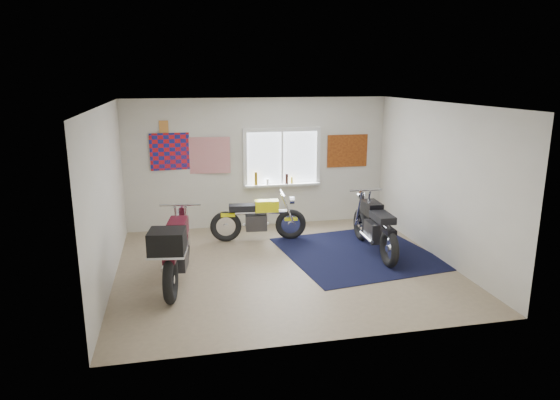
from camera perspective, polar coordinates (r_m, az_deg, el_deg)
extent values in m
plane|color=#9E896B|center=(8.49, 0.46, -7.59)|extent=(5.50, 5.50, 0.00)
plane|color=white|center=(7.91, 0.50, 10.91)|extent=(5.50, 5.50, 0.00)
plane|color=silver|center=(10.51, -2.47, 4.25)|extent=(5.50, 0.00, 5.50)
plane|color=silver|center=(5.77, 5.88, -4.01)|extent=(5.50, 0.00, 5.50)
plane|color=silver|center=(7.98, -19.17, 0.35)|extent=(0.00, 5.00, 5.00)
plane|color=silver|center=(9.08, 17.69, 2.06)|extent=(0.00, 5.00, 5.00)
cube|color=black|center=(9.20, 8.85, -5.99)|extent=(2.83, 2.91, 0.01)
cube|color=white|center=(10.57, 0.22, 4.87)|extent=(1.50, 0.02, 1.10)
cube|color=white|center=(10.48, 0.24, 8.04)|extent=(1.66, 0.06, 0.08)
cube|color=white|center=(10.66, 0.23, 1.72)|extent=(1.66, 0.06, 0.08)
cube|color=white|center=(10.42, -4.03, 4.70)|extent=(0.08, 0.06, 1.10)
cube|color=white|center=(10.75, 4.37, 4.98)|extent=(0.08, 0.06, 1.10)
cube|color=white|center=(10.55, 0.24, 4.86)|extent=(0.04, 0.06, 1.10)
cube|color=white|center=(10.60, 0.30, 1.76)|extent=(1.60, 0.16, 0.04)
cylinder|color=#825F12|center=(10.45, -2.77, 2.47)|extent=(0.07, 0.07, 0.28)
cylinder|color=white|center=(10.51, -1.43, 2.10)|extent=(0.06, 0.06, 0.12)
cylinder|color=black|center=(10.58, 0.78, 2.46)|extent=(0.06, 0.06, 0.22)
cylinder|color=yellow|center=(10.62, 1.37, 2.27)|extent=(0.05, 0.05, 0.14)
plane|color=red|center=(10.30, -11.88, 5.46)|extent=(1.00, 0.07, 1.00)
plane|color=red|center=(10.31, -8.23, 5.06)|extent=(0.90, 0.09, 0.90)
cube|color=#C47C38|center=(10.24, -13.15, 8.16)|extent=(0.18, 0.02, 0.24)
cube|color=#A54C14|center=(10.94, 7.70, 5.59)|extent=(0.90, 0.03, 0.70)
torus|color=black|center=(9.80, 1.23, -2.78)|extent=(0.61, 0.17, 0.61)
torus|color=black|center=(9.70, -6.21, -3.03)|extent=(0.61, 0.17, 0.61)
cylinder|color=silver|center=(9.80, 1.23, -2.78)|extent=(0.11, 0.10, 0.10)
cylinder|color=silver|center=(9.70, -6.21, -3.03)|extent=(0.11, 0.10, 0.10)
cylinder|color=silver|center=(9.65, -2.48, -1.42)|extent=(1.14, 0.18, 0.08)
cube|color=#29292B|center=(9.71, -2.74, -2.57)|extent=(0.43, 0.29, 0.31)
cylinder|color=silver|center=(9.87, -2.80, -2.83)|extent=(0.50, 0.11, 0.06)
cube|color=#ECEA0C|center=(9.64, -1.53, -0.67)|extent=(0.47, 0.27, 0.22)
cube|color=black|center=(9.61, -4.38, -0.86)|extent=(0.52, 0.30, 0.11)
cube|color=#ECEA0C|center=(9.63, -5.98, -1.63)|extent=(0.28, 0.17, 0.07)
cube|color=#ECEA0C|center=(9.76, 1.24, -2.17)|extent=(0.26, 0.15, 0.05)
cylinder|color=silver|center=(9.61, 0.29, 0.75)|extent=(0.08, 0.56, 0.03)
cylinder|color=silver|center=(9.67, 1.35, -0.06)|extent=(0.10, 0.15, 0.14)
torus|color=black|center=(9.86, 9.25, -2.75)|extent=(0.16, 0.65, 0.65)
torus|color=black|center=(8.58, 12.38, -5.44)|extent=(0.16, 0.65, 0.65)
cylinder|color=silver|center=(9.86, 9.25, -2.75)|extent=(0.11, 0.12, 0.11)
cylinder|color=silver|center=(8.58, 12.38, -5.44)|extent=(0.11, 0.12, 0.11)
cylinder|color=silver|center=(9.12, 10.79, -2.10)|extent=(0.14, 1.29, 0.09)
cube|color=#29292B|center=(9.14, 10.84, -3.55)|extent=(0.30, 0.47, 0.35)
cylinder|color=silver|center=(9.11, 9.85, -4.23)|extent=(0.09, 0.57, 0.07)
cube|color=black|center=(9.25, 10.43, -0.94)|extent=(0.28, 0.52, 0.25)
cube|color=black|center=(8.77, 11.65, -1.96)|extent=(0.31, 0.57, 0.12)
cube|color=black|center=(8.53, 12.36, -3.45)|extent=(0.17, 0.31, 0.08)
cube|color=black|center=(9.82, 9.27, -2.06)|extent=(0.15, 0.29, 0.05)
cylinder|color=silver|center=(9.50, 9.78, 1.15)|extent=(0.64, 0.06, 0.04)
cylinder|color=silver|center=(9.73, 9.33, 0.47)|extent=(0.17, 0.11, 0.16)
torus|color=black|center=(8.65, -10.95, -5.05)|extent=(0.24, 0.71, 0.70)
torus|color=black|center=(7.26, -12.39, -8.89)|extent=(0.24, 0.71, 0.70)
cylinder|color=silver|center=(8.65, -10.95, -5.05)|extent=(0.12, 0.13, 0.12)
cylinder|color=silver|center=(7.26, -12.39, -8.89)|extent=(0.12, 0.13, 0.12)
cylinder|color=silver|center=(7.84, -11.72, -4.60)|extent=(0.29, 1.35, 0.10)
cube|color=#29292B|center=(7.87, -11.69, -6.35)|extent=(0.37, 0.52, 0.36)
cylinder|color=silver|center=(7.93, -12.88, -7.08)|extent=(0.16, 0.59, 0.07)
cube|color=#420A15|center=(7.98, -11.59, -3.14)|extent=(0.35, 0.57, 0.26)
cube|color=black|center=(7.45, -12.15, -4.58)|extent=(0.38, 0.63, 0.13)
cube|color=#420A15|center=(7.20, -12.45, -6.52)|extent=(0.22, 0.34, 0.09)
cube|color=#420A15|center=(8.61, -10.99, -4.24)|extent=(0.19, 0.32, 0.05)
cylinder|color=silver|center=(8.25, -11.35, -0.55)|extent=(0.66, 0.13, 0.04)
cylinder|color=silver|center=(8.50, -11.11, -1.31)|extent=(0.18, 0.13, 0.17)
cube|color=black|center=(6.95, -12.78, -4.67)|extent=(0.54, 0.51, 0.32)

